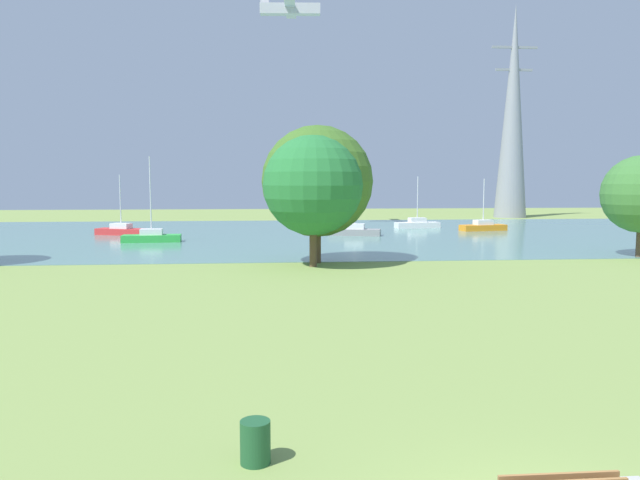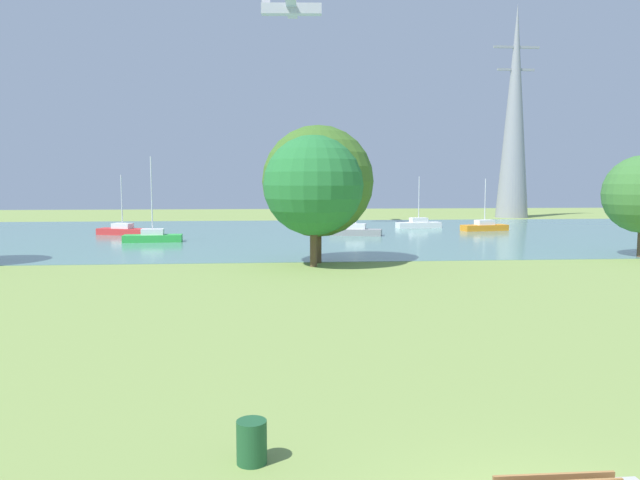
{
  "view_description": "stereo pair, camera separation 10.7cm",
  "coord_description": "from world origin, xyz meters",
  "views": [
    {
      "loc": [
        -4.13,
        -7.89,
        5.17
      ],
      "look_at": [
        -1.69,
        20.53,
        2.36
      ],
      "focal_mm": 34.05,
      "sensor_mm": 36.0,
      "label": 1
    },
    {
      "loc": [
        -4.02,
        -7.9,
        5.17
      ],
      "look_at": [
        -1.69,
        20.53,
        2.36
      ],
      "focal_mm": 34.05,
      "sensor_mm": 36.0,
      "label": 2
    }
  ],
  "objects": [
    {
      "name": "sailboat_gray",
      "position": [
        3.96,
        48.28,
        0.45
      ],
      "size": [
        5.02,
        2.69,
        5.64
      ],
      "color": "gray",
      "rests_on": "water_surface"
    },
    {
      "name": "light_aircraft",
      "position": [
        -1.66,
        58.62,
        23.31
      ],
      "size": [
        6.46,
        8.46,
        2.1
      ],
      "color": "silver"
    },
    {
      "name": "litter_bin",
      "position": [
        -4.4,
        2.85,
        0.4
      ],
      "size": [
        0.56,
        0.56,
        0.8
      ],
      "primitive_type": "cylinder",
      "color": "#1E512D",
      "rests_on": "ground"
    },
    {
      "name": "sailboat_white",
      "position": [
        12.04,
        56.76,
        0.45
      ],
      "size": [
        4.96,
        2.12,
        5.56
      ],
      "color": "white",
      "rests_on": "water_surface"
    },
    {
      "name": "sailboat_green",
      "position": [
        -13.89,
        43.69,
        0.46
      ],
      "size": [
        4.89,
        1.81,
        7.12
      ],
      "color": "green",
      "rests_on": "water_surface"
    },
    {
      "name": "sailboat_orange",
      "position": [
        17.9,
        52.59,
        0.45
      ],
      "size": [
        5.0,
        2.44,
        5.32
      ],
      "color": "orange",
      "rests_on": "water_surface"
    },
    {
      "name": "sailboat_red",
      "position": [
        -18.03,
        50.78,
        0.45
      ],
      "size": [
        5.03,
        2.99,
        5.68
      ],
      "color": "red",
      "rests_on": "water_surface"
    },
    {
      "name": "tree_east_near",
      "position": [
        -1.06,
        29.76,
        5.1
      ],
      "size": [
        6.92,
        6.92,
        8.57
      ],
      "color": "brown",
      "rests_on": "ground"
    },
    {
      "name": "electricity_pylon",
      "position": [
        29.59,
        74.29,
        14.53
      ],
      "size": [
        6.4,
        4.4,
        29.04
      ],
      "color": "gray",
      "rests_on": "ground"
    },
    {
      "name": "tree_west_far",
      "position": [
        -1.45,
        28.12,
        4.87
      ],
      "size": [
        5.97,
        5.97,
        7.86
      ],
      "color": "brown",
      "rests_on": "ground"
    },
    {
      "name": "water_surface",
      "position": [
        0.0,
        50.0,
        0.01
      ],
      "size": [
        140.0,
        40.0,
        0.02
      ],
      "primitive_type": "cube",
      "color": "slate",
      "rests_on": "ground"
    },
    {
      "name": "ground_plane",
      "position": [
        0.0,
        22.0,
        0.0
      ],
      "size": [
        160.0,
        160.0,
        0.0
      ],
      "primitive_type": "plane",
      "color": "#7F994C"
    }
  ]
}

